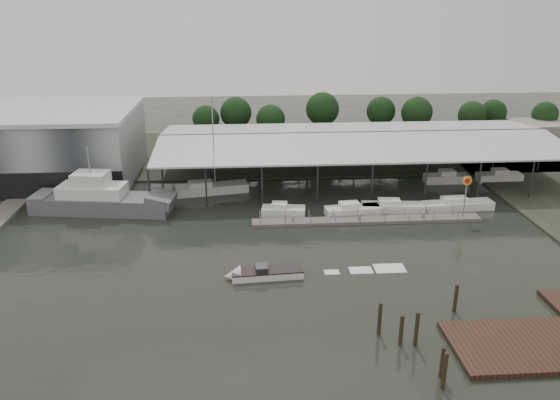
{
  "coord_description": "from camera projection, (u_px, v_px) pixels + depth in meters",
  "views": [
    {
      "loc": [
        0.2,
        -50.49,
        25.93
      ],
      "look_at": [
        4.5,
        11.63,
        2.5
      ],
      "focal_mm": 35.0,
      "sensor_mm": 36.0,
      "label": 1
    }
  ],
  "objects": [
    {
      "name": "ground",
      "position": [
        244.0,
        263.0,
        56.26
      ],
      "size": [
        200.0,
        200.0,
        0.0
      ],
      "primitive_type": "plane",
      "color": "#232921",
      "rests_on": "ground"
    },
    {
      "name": "moored_cruiser_3",
      "position": [
        457.0,
        205.0,
        70.23
      ],
      "size": [
        9.32,
        2.9,
        1.7
      ],
      "rotation": [
        0.0,
        0.0,
        0.08
      ],
      "color": "white",
      "rests_on": "ground"
    },
    {
      "name": "trawler_dock",
      "position": [
        0.0,
        217.0,
        67.3
      ],
      "size": [
        3.0,
        18.0,
        0.5
      ],
      "color": "slate",
      "rests_on": "ground"
    },
    {
      "name": "moored_cruiser_0",
      "position": [
        283.0,
        211.0,
        68.38
      ],
      "size": [
        5.63,
        2.85,
        1.7
      ],
      "rotation": [
        0.0,
        0.0,
        -0.12
      ],
      "color": "white",
      "rests_on": "ground"
    },
    {
      "name": "shell_fuel_sign",
      "position": [
        466.0,
        189.0,
        65.95
      ],
      "size": [
        1.1,
        0.18,
        5.55
      ],
      "color": "gray",
      "rests_on": "ground"
    },
    {
      "name": "covered_boat_shed",
      "position": [
        356.0,
        137.0,
        81.34
      ],
      "size": [
        58.24,
        24.0,
        6.96
      ],
      "color": "silver",
      "rests_on": "ground"
    },
    {
      "name": "land_strip_far",
      "position": [
        242.0,
        153.0,
        95.44
      ],
      "size": [
        140.0,
        30.0,
        0.3
      ],
      "color": "#3B4130",
      "rests_on": "ground"
    },
    {
      "name": "white_sailboat",
      "position": [
        211.0,
        188.0,
        76.08
      ],
      "size": [
        10.3,
        4.39,
        13.7
      ],
      "rotation": [
        0.0,
        0.0,
        0.18
      ],
      "color": "white",
      "rests_on": "ground"
    },
    {
      "name": "storage_warehouse",
      "position": [
        52.0,
        144.0,
        80.54
      ],
      "size": [
        24.5,
        20.5,
        10.5
      ],
      "color": "#9CA0A6",
      "rests_on": "ground"
    },
    {
      "name": "grey_trawler",
      "position": [
        103.0,
        200.0,
        69.18
      ],
      "size": [
        18.56,
        6.86,
        8.84
      ],
      "rotation": [
        0.0,
        0.0,
        -0.14
      ],
      "color": "#55585E",
      "rests_on": "ground"
    },
    {
      "name": "floating_dock",
      "position": [
        367.0,
        220.0,
        66.49
      ],
      "size": [
        28.0,
        2.0,
        1.4
      ],
      "color": "slate",
      "rests_on": "ground"
    },
    {
      "name": "speedboat_underway",
      "position": [
        261.0,
        274.0,
        53.35
      ],
      "size": [
        18.66,
        3.41,
        2.0
      ],
      "rotation": [
        0.0,
        0.0,
        3.21
      ],
      "color": "white",
      "rests_on": "ground"
    },
    {
      "name": "moored_cruiser_2",
      "position": [
        392.0,
        207.0,
        69.56
      ],
      "size": [
        8.02,
        2.96,
        1.7
      ],
      "rotation": [
        0.0,
        0.0,
        -0.1
      ],
      "color": "white",
      "rests_on": "ground"
    },
    {
      "name": "boardwalk_platform",
      "position": [
        553.0,
        339.0,
        43.52
      ],
      "size": [
        15.0,
        12.0,
        0.5
      ],
      "color": "#3B2218",
      "rests_on": "ground"
    },
    {
      "name": "moored_cruiser_1",
      "position": [
        352.0,
        210.0,
        68.51
      ],
      "size": [
        7.19,
        2.93,
        1.7
      ],
      "rotation": [
        0.0,
        0.0,
        0.11
      ],
      "color": "white",
      "rests_on": "ground"
    },
    {
      "name": "horizon_tree_line",
      "position": [
        363.0,
        113.0,
        100.86
      ],
      "size": [
        68.76,
        10.12,
        9.25
      ],
      "color": "black",
      "rests_on": "ground"
    },
    {
      "name": "mooring_pilings",
      "position": [
        422.0,
        336.0,
        42.38
      ],
      "size": [
        7.7,
        9.97,
        3.53
      ],
      "color": "#332819",
      "rests_on": "ground"
    }
  ]
}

